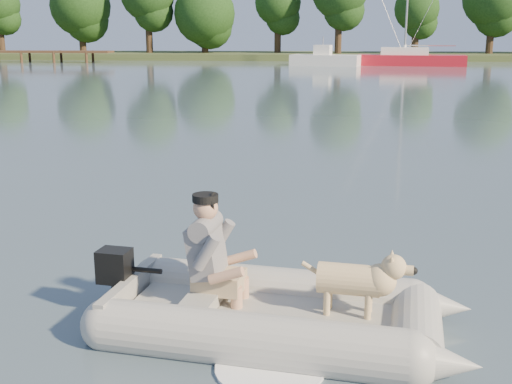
# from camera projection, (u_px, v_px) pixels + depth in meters

# --- Properties ---
(water) EXTENTS (160.00, 160.00, 0.00)m
(water) POSITION_uv_depth(u_px,v_px,m) (231.00, 311.00, 6.41)
(water) COLOR slate
(water) RESTS_ON ground
(shore_bank) EXTENTS (160.00, 12.00, 0.70)m
(shore_bank) POSITION_uv_depth(u_px,v_px,m) (301.00, 56.00, 66.30)
(shore_bank) COLOR #47512D
(shore_bank) RESTS_ON water
(dock) EXTENTS (18.00, 2.00, 1.04)m
(dock) POSITION_uv_depth(u_px,v_px,m) (15.00, 56.00, 58.56)
(dock) COLOR #4C331E
(dock) RESTS_ON water
(treeline) EXTENTS (71.02, 7.35, 9.27)m
(treeline) POSITION_uv_depth(u_px,v_px,m) (265.00, 3.00, 64.45)
(treeline) COLOR #332316
(treeline) RESTS_ON shore_bank
(dinghy) EXTENTS (5.01, 3.84, 1.36)m
(dinghy) POSITION_uv_depth(u_px,v_px,m) (279.00, 273.00, 5.83)
(dinghy) COLOR #A4A59F
(dinghy) RESTS_ON water
(man) EXTENTS (0.80, 0.71, 1.05)m
(man) POSITION_uv_depth(u_px,v_px,m) (208.00, 247.00, 5.99)
(man) COLOR slate
(man) RESTS_ON dinghy
(dog) EXTENTS (0.95, 0.46, 0.61)m
(dog) POSITION_uv_depth(u_px,v_px,m) (349.00, 285.00, 5.76)
(dog) COLOR tan
(dog) RESTS_ON dinghy
(outboard_motor) EXTENTS (0.44, 0.34, 0.77)m
(outboard_motor) POSITION_uv_depth(u_px,v_px,m) (116.00, 285.00, 6.27)
(outboard_motor) COLOR black
(outboard_motor) RESTS_ON dinghy
(motorboat) EXTENTS (6.16, 3.59, 2.45)m
(motorboat) POSITION_uv_depth(u_px,v_px,m) (325.00, 52.00, 52.27)
(motorboat) COLOR white
(motorboat) RESTS_ON water
(sailboat) EXTENTS (8.95, 3.81, 11.92)m
(sailboat) POSITION_uv_depth(u_px,v_px,m) (410.00, 59.00, 52.77)
(sailboat) COLOR #AB1320
(sailboat) RESTS_ON water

